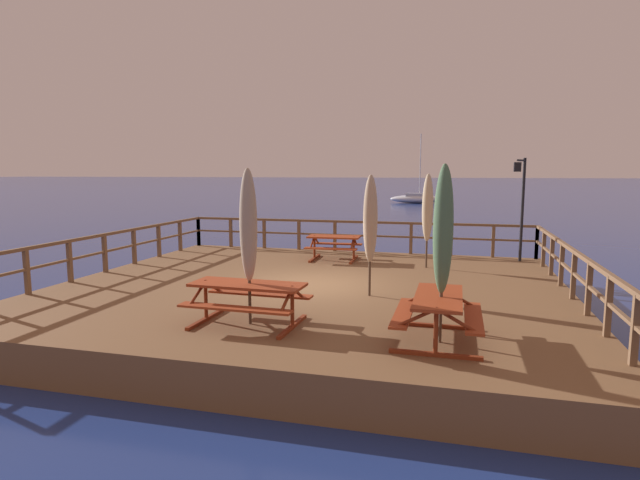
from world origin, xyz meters
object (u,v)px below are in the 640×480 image
at_px(patio_umbrella_tall_mid_left, 443,230).
at_px(patio_umbrella_tall_back_left, 370,219).
at_px(patio_umbrella_tall_back_right, 248,226).
at_px(lamp_post_hooked, 521,194).
at_px(picnic_table_back_left, 438,308).
at_px(patio_umbrella_short_back, 428,208).
at_px(picnic_table_front_right, 248,294).
at_px(sailboat_distant, 417,199).
at_px(picnic_table_mid_centre, 334,243).

xyz_separation_m(patio_umbrella_tall_mid_left, patio_umbrella_tall_back_left, (-1.64, 2.88, -0.12)).
xyz_separation_m(patio_umbrella_tall_back_right, lamp_post_hooked, (5.50, 8.23, 0.30)).
xyz_separation_m(patio_umbrella_tall_mid_left, lamp_post_hooked, (2.09, 8.40, 0.26)).
bearing_deg(patio_umbrella_tall_mid_left, picnic_table_back_left, 124.55).
distance_m(patio_umbrella_short_back, lamp_post_hooked, 3.19).
xyz_separation_m(patio_umbrella_tall_mid_left, patio_umbrella_tall_back_right, (-3.41, 0.16, -0.04)).
bearing_deg(picnic_table_front_right, sailboat_distant, 90.77).
distance_m(picnic_table_front_right, sailboat_distant, 50.52).
bearing_deg(patio_umbrella_short_back, lamp_post_hooked, 32.06).
bearing_deg(picnic_table_back_left, patio_umbrella_tall_mid_left, -55.45).
bearing_deg(patio_umbrella_tall_mid_left, lamp_post_hooked, 76.03).
relative_size(picnic_table_back_left, lamp_post_hooked, 0.59).
height_order(picnic_table_front_right, lamp_post_hooked, lamp_post_hooked).
bearing_deg(picnic_table_front_right, patio_umbrella_tall_mid_left, -2.40).
bearing_deg(patio_umbrella_tall_back_right, patio_umbrella_tall_mid_left, -2.74).
relative_size(picnic_table_mid_centre, picnic_table_back_left, 0.90).
relative_size(patio_umbrella_tall_back_right, lamp_post_hooked, 0.89).
distance_m(picnic_table_front_right, patio_umbrella_tall_back_right, 1.25).
height_order(picnic_table_back_left, patio_umbrella_tall_back_right, patio_umbrella_tall_back_right).
height_order(picnic_table_front_right, sailboat_distant, sailboat_distant).
relative_size(picnic_table_back_left, picnic_table_front_right, 0.88).
distance_m(picnic_table_front_right, lamp_post_hooked, 10.05).
distance_m(patio_umbrella_tall_back_left, sailboat_distant, 47.88).
height_order(picnic_table_mid_centre, patio_umbrella_tall_mid_left, patio_umbrella_tall_mid_left).
distance_m(picnic_table_mid_centre, picnic_table_front_right, 7.16).
relative_size(picnic_table_mid_centre, picnic_table_front_right, 0.80).
xyz_separation_m(picnic_table_back_left, patio_umbrella_short_back, (-0.56, 6.65, 1.18)).
relative_size(patio_umbrella_short_back, patio_umbrella_tall_mid_left, 0.94).
bearing_deg(patio_umbrella_tall_back_right, picnic_table_mid_centre, 90.80).
xyz_separation_m(patio_umbrella_short_back, patio_umbrella_tall_back_right, (-2.81, -6.55, 0.08)).
distance_m(patio_umbrella_short_back, sailboat_distant, 44.13).
height_order(picnic_table_front_right, patio_umbrella_short_back, patio_umbrella_short_back).
distance_m(picnic_table_mid_centre, patio_umbrella_tall_back_right, 7.26).
bearing_deg(patio_umbrella_short_back, sailboat_distant, 94.58).
distance_m(picnic_table_front_right, patio_umbrella_tall_back_left, 3.47).
relative_size(picnic_table_front_right, patio_umbrella_short_back, 0.78).
bearing_deg(patio_umbrella_tall_mid_left, picnic_table_front_right, 177.60).
bearing_deg(patio_umbrella_tall_mid_left, patio_umbrella_short_back, 95.10).
distance_m(patio_umbrella_short_back, patio_umbrella_tall_back_right, 7.13).
bearing_deg(lamp_post_hooked, patio_umbrella_tall_back_left, -124.05).
bearing_deg(patio_umbrella_tall_back_left, lamp_post_hooked, 55.95).
relative_size(patio_umbrella_short_back, sailboat_distant, 0.35).
height_order(patio_umbrella_tall_mid_left, patio_umbrella_tall_back_right, patio_umbrella_tall_mid_left).
bearing_deg(sailboat_distant, patio_umbrella_tall_back_left, -87.03).
bearing_deg(sailboat_distant, picnic_table_front_right, -89.23).
bearing_deg(patio_umbrella_short_back, picnic_table_back_left, -85.21).
bearing_deg(patio_umbrella_tall_back_left, picnic_table_front_right, -123.32).
bearing_deg(sailboat_distant, patio_umbrella_tall_mid_left, -85.35).
height_order(picnic_table_back_left, patio_umbrella_tall_mid_left, patio_umbrella_tall_mid_left).
relative_size(patio_umbrella_tall_mid_left, patio_umbrella_tall_back_left, 1.07).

